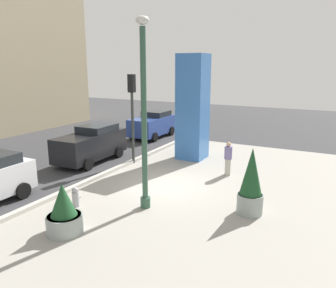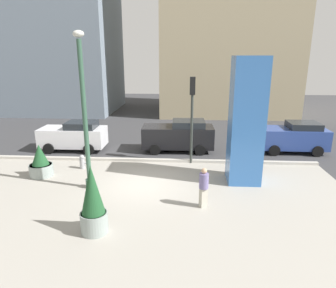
# 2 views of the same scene
# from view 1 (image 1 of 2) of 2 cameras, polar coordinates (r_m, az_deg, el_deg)

# --- Properties ---
(ground_plane) EXTENTS (60.00, 60.00, 0.00)m
(ground_plane) POSITION_cam_1_polar(r_m,az_deg,el_deg) (16.64, -12.86, -4.67)
(ground_plane) COLOR #38383A
(plaza_pavement) EXTENTS (18.00, 10.00, 0.02)m
(plaza_pavement) POSITION_cam_1_polar(r_m,az_deg,el_deg) (13.69, 6.85, -8.40)
(plaza_pavement) COLOR #9E998E
(plaza_pavement) RESTS_ON ground_plane
(curb_strip) EXTENTS (18.00, 0.24, 0.16)m
(curb_strip) POSITION_cam_1_polar(r_m,az_deg,el_deg) (16.08, -10.48, -4.90)
(curb_strip) COLOR #B7B2A8
(curb_strip) RESTS_ON ground_plane
(lamp_post) EXTENTS (0.44, 0.44, 6.61)m
(lamp_post) POSITION_cam_1_polar(r_m,az_deg,el_deg) (11.44, -4.14, 4.11)
(lamp_post) COLOR #335642
(lamp_post) RESTS_ON ground_plane
(art_pillar_blue) EXTENTS (1.44, 1.44, 5.66)m
(art_pillar_blue) POSITION_cam_1_polar(r_m,az_deg,el_deg) (18.11, 4.27, 6.26)
(art_pillar_blue) COLOR #3870BC
(art_pillar_blue) RESTS_ON ground_plane
(potted_plant_near_right) EXTENTS (1.12, 1.12, 1.60)m
(potted_plant_near_right) POSITION_cam_1_polar(r_m,az_deg,el_deg) (10.82, -17.44, -11.19)
(potted_plant_near_right) COLOR gray
(potted_plant_near_right) RESTS_ON ground_plane
(potted_plant_near_left) EXTENTS (0.90, 0.90, 2.38)m
(potted_plant_near_left) POSITION_cam_1_polar(r_m,az_deg,el_deg) (11.80, 14.05, -6.65)
(potted_plant_near_left) COLOR gray
(potted_plant_near_left) RESTS_ON ground_plane
(fire_hydrant) EXTENTS (0.36, 0.26, 0.75)m
(fire_hydrant) POSITION_cam_1_polar(r_m,az_deg,el_deg) (12.74, -15.57, -8.74)
(fire_hydrant) COLOR #99999E
(fire_hydrant) RESTS_ON ground_plane
(traffic_light_corner) EXTENTS (0.28, 0.42, 4.62)m
(traffic_light_corner) POSITION_cam_1_polar(r_m,az_deg,el_deg) (17.12, -6.19, 6.74)
(traffic_light_corner) COLOR #333833
(traffic_light_corner) RESTS_ON ground_plane
(car_curb_east) EXTENTS (4.33, 2.05, 1.90)m
(car_curb_east) POSITION_cam_1_polar(r_m,az_deg,el_deg) (18.24, -13.04, 0.05)
(car_curb_east) COLOR black
(car_curb_east) RESTS_ON ground_plane
(car_curb_west) EXTENTS (3.97, 2.03, 1.83)m
(car_curb_west) POSITION_cam_1_polar(r_m,az_deg,el_deg) (23.90, -2.64, 3.40)
(car_curb_west) COLOR #2D4793
(car_curb_west) RESTS_ON ground_plane
(pedestrian_crossing) EXTENTS (0.49, 0.49, 1.60)m
(pedestrian_crossing) POSITION_cam_1_polar(r_m,az_deg,el_deg) (15.75, 10.28, -2.20)
(pedestrian_crossing) COLOR #B2AD9E
(pedestrian_crossing) RESTS_ON ground_plane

